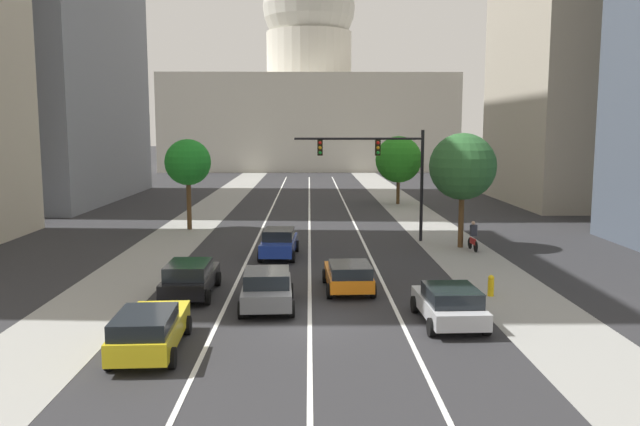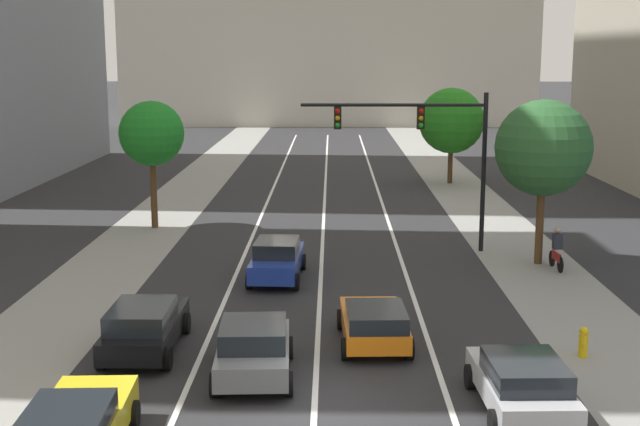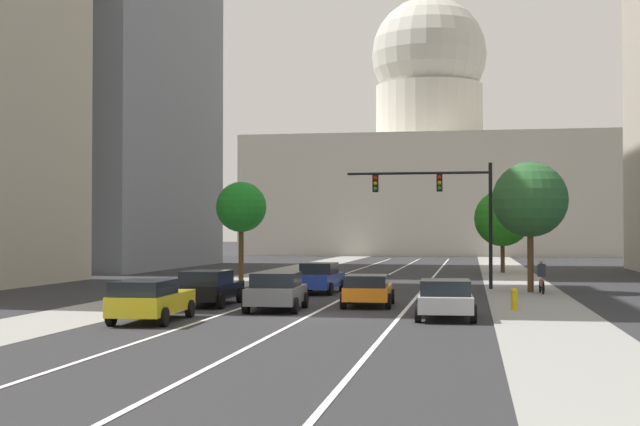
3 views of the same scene
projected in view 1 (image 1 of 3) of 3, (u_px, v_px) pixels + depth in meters
The scene contains 19 objects.
ground_plane at pixel (309, 200), 62.99m from camera, with size 400.00×400.00×0.00m, color #2B2B2D.
sidewalk_left at pixel (215, 206), 57.89m from camera, with size 3.93×130.00×0.01m, color gray.
sidewalk_right at pixel (404, 206), 58.18m from camera, with size 3.93×130.00×0.01m, color gray.
lane_stripe_left at pixel (265, 222), 48.06m from camera, with size 0.16×90.00×0.01m, color white.
lane_stripe_center at pixel (309, 222), 48.12m from camera, with size 0.16×90.00×0.01m, color white.
lane_stripe_right at pixel (353, 221), 48.18m from camera, with size 0.16×90.00×0.01m, color white.
capitol_building at pixel (309, 102), 115.32m from camera, with size 48.77×29.55×38.03m.
car_blue at pixel (279, 243), 34.79m from camera, with size 2.12×4.54×1.55m.
car_black at pixel (190, 278), 26.63m from camera, with size 2.06×4.61×1.49m.
car_gray at pixel (267, 288), 24.82m from camera, with size 2.25×4.08×1.52m.
car_yellow at pixel (149, 329), 19.78m from camera, with size 2.19×4.74×1.48m.
car_orange at pixel (349, 275), 27.35m from camera, with size 2.17×4.09×1.35m.
car_silver at pixel (449, 304), 22.75m from camera, with size 2.22×4.24×1.42m.
traffic_signal_mast at pixel (382, 162), 39.14m from camera, with size 7.98×0.39×6.90m.
fire_hydrant at pixel (491, 285), 26.62m from camera, with size 0.26×0.35×0.91m.
cyclist at pixel (473, 236), 36.57m from camera, with size 0.38×1.70×1.72m.
street_tree_mid_left at pixel (188, 163), 43.81m from camera, with size 3.18×3.18×6.28m.
street_tree_mid_right at pixel (399, 159), 58.95m from camera, with size 4.31×4.31×6.32m.
street_tree_near_right at pixel (463, 167), 37.05m from camera, with size 3.90×3.90×6.74m.
Camera 1 is at (-0.01, -22.63, 6.96)m, focal length 35.74 mm.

